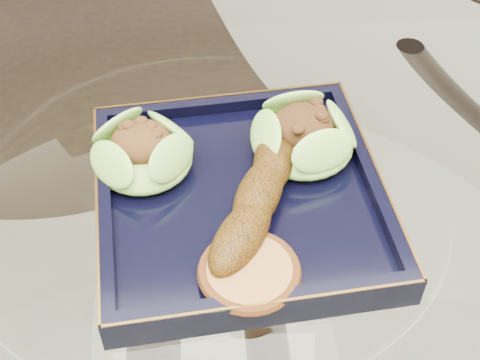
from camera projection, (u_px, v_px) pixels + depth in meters
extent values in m
cylinder|color=white|center=(209.00, 237.00, 0.64)|extent=(1.10, 1.10, 0.01)
torus|color=black|center=(209.00, 237.00, 0.64)|extent=(1.13, 1.13, 0.02)
cylinder|color=black|center=(368.00, 236.00, 1.13)|extent=(0.04, 0.04, 0.75)
cylinder|color=black|center=(30.00, 267.00, 1.08)|extent=(0.04, 0.04, 0.75)
cube|color=#301E10|center=(119.00, 159.00, 1.20)|extent=(0.43, 0.43, 0.04)
cylinder|color=#301E10|center=(62.00, 320.00, 1.22)|extent=(0.03, 0.03, 0.40)
cylinder|color=#301E10|center=(229.00, 279.00, 1.28)|extent=(0.03, 0.03, 0.40)
cylinder|color=#301E10|center=(46.00, 196.00, 1.43)|extent=(0.03, 0.03, 0.40)
cylinder|color=#301E10|center=(191.00, 167.00, 1.49)|extent=(0.03, 0.03, 0.40)
cube|color=black|center=(240.00, 201.00, 0.65)|extent=(0.28, 0.28, 0.02)
ellipsoid|color=#5BAD32|center=(143.00, 154.00, 0.65)|extent=(0.12, 0.12, 0.03)
ellipsoid|color=#5FA42F|center=(303.00, 138.00, 0.67)|extent=(0.12, 0.12, 0.04)
ellipsoid|color=#583709|center=(259.00, 194.00, 0.61)|extent=(0.12, 0.19, 0.04)
cylinder|color=#AF7F3A|center=(249.00, 273.00, 0.57)|extent=(0.10, 0.10, 0.01)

